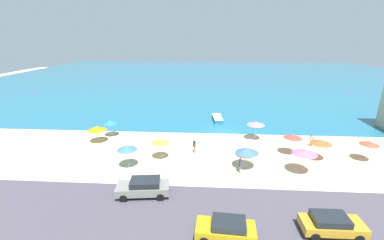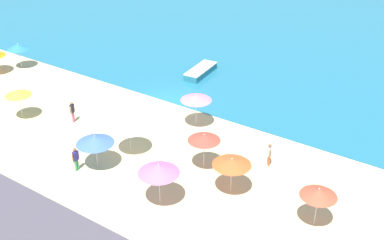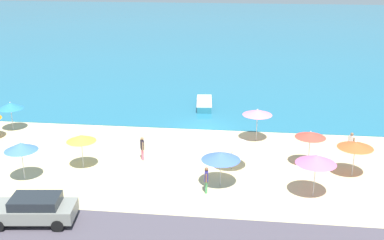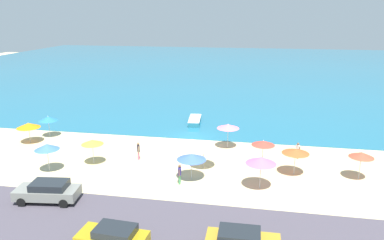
% 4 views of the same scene
% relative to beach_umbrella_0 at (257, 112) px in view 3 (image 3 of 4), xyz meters
% --- Properties ---
extents(ground_plane, '(160.00, 160.00, 0.00)m').
position_rel_beach_umbrella_0_xyz_m(ground_plane, '(-4.18, 1.95, -2.30)').
color(ground_plane, '#CFBB89').
extents(sea, '(150.00, 110.00, 0.05)m').
position_rel_beach_umbrella_0_xyz_m(sea, '(-4.18, 56.95, -2.27)').
color(sea, '#206785').
rests_on(sea, ground_plane).
extents(beach_umbrella_0, '(2.26, 2.26, 2.57)m').
position_rel_beach_umbrella_0_xyz_m(beach_umbrella_0, '(0.00, 0.00, 0.00)').
color(beach_umbrella_0, '#B2B2B7').
rests_on(beach_umbrella_0, ground_plane).
extents(beach_umbrella_1, '(2.34, 2.34, 2.24)m').
position_rel_beach_umbrella_0_xyz_m(beach_umbrella_1, '(-1.67, -5.45, -0.32)').
color(beach_umbrella_1, '#B2B2B7').
rests_on(beach_umbrella_1, ground_plane).
extents(beach_umbrella_2, '(2.06, 2.06, 2.53)m').
position_rel_beach_umbrella_0_xyz_m(beach_umbrella_2, '(3.47, -4.33, -0.03)').
color(beach_umbrella_2, '#B2B2B7').
rests_on(beach_umbrella_2, ground_plane).
extents(beach_umbrella_3, '(2.05, 2.05, 2.40)m').
position_rel_beach_umbrella_0_xyz_m(beach_umbrella_3, '(-19.78, 0.05, -0.22)').
color(beach_umbrella_3, '#B2B2B7').
rests_on(beach_umbrella_3, ground_plane).
extents(beach_umbrella_4, '(2.41, 2.41, 2.32)m').
position_rel_beach_umbrella_0_xyz_m(beach_umbrella_4, '(-2.27, -7.99, -0.30)').
color(beach_umbrella_4, '#B2B2B7').
rests_on(beach_umbrella_4, ground_plane).
extents(beach_umbrella_6, '(2.28, 2.28, 2.40)m').
position_rel_beach_umbrella_0_xyz_m(beach_umbrella_6, '(6.15, -5.54, -0.16)').
color(beach_umbrella_6, '#B2B2B7').
rests_on(beach_umbrella_6, ground_plane).
extents(beach_umbrella_8, '(2.10, 2.10, 2.59)m').
position_rel_beach_umbrella_0_xyz_m(beach_umbrella_8, '(-14.74, -8.62, -0.04)').
color(beach_umbrella_8, '#B2B2B7').
rests_on(beach_umbrella_8, ground_plane).
extents(beach_umbrella_9, '(1.96, 1.96, 2.40)m').
position_rel_beach_umbrella_0_xyz_m(beach_umbrella_9, '(-11.61, -6.41, -0.18)').
color(beach_umbrella_9, '#B2B2B7').
rests_on(beach_umbrella_9, ground_plane).
extents(beach_umbrella_10, '(2.38, 2.38, 2.71)m').
position_rel_beach_umbrella_0_xyz_m(beach_umbrella_10, '(3.30, -8.71, 0.08)').
color(beach_umbrella_10, '#B2B2B7').
rests_on(beach_umbrella_10, ground_plane).
extents(bather_0, '(0.34, 0.53, 1.71)m').
position_rel_beach_umbrella_0_xyz_m(bather_0, '(-7.92, -4.68, -1.34)').
color(bather_0, '#ED6386').
rests_on(bather_0, ground_plane).
extents(bather_1, '(0.24, 0.57, 1.66)m').
position_rel_beach_umbrella_0_xyz_m(bather_1, '(-3.05, -9.03, -1.37)').
color(bather_1, '#45975A').
rests_on(bather_1, ground_plane).
extents(bather_2, '(0.39, 0.47, 1.58)m').
position_rel_beach_umbrella_0_xyz_m(bather_2, '(6.74, -1.68, -1.42)').
color(bather_2, '#DB522F').
rests_on(bather_2, ground_plane).
extents(parked_car_1, '(4.69, 2.40, 1.52)m').
position_rel_beach_umbrella_0_xyz_m(parked_car_1, '(-11.83, -13.63, -1.44)').
color(parked_car_1, gray).
rests_on(parked_car_1, coastal_road).
extents(skiff_nearshore, '(1.75, 4.53, 0.64)m').
position_rel_beach_umbrella_0_xyz_m(skiff_nearshore, '(-4.81, 8.06, -1.92)').
color(skiff_nearshore, teal).
rests_on(skiff_nearshore, sea).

